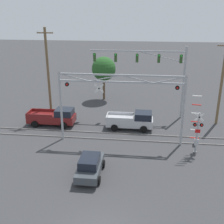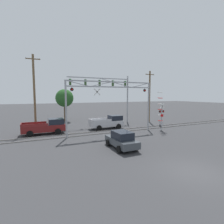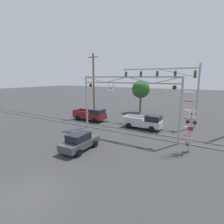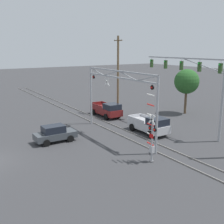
# 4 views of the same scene
# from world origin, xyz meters

# --- Properties ---
(rail_track_near) EXTENTS (80.00, 0.08, 0.10)m
(rail_track_near) POSITION_xyz_m (0.00, 12.67, 0.05)
(rail_track_near) COLOR gray
(rail_track_near) RESTS_ON ground_plane
(rail_track_far) EXTENTS (80.00, 0.08, 0.10)m
(rail_track_far) POSITION_xyz_m (0.00, 14.10, 0.05)
(rail_track_far) COLOR gray
(rail_track_far) RESTS_ON ground_plane
(crossing_gantry) EXTENTS (11.55, 0.26, 6.60)m
(crossing_gantry) POSITION_xyz_m (-0.02, 12.39, 4.74)
(crossing_gantry) COLOR #9EA0A5
(crossing_gantry) RESTS_ON ground_plane
(crossing_signal_mast) EXTENTS (1.18, 0.35, 5.32)m
(crossing_signal_mast) POSITION_xyz_m (6.77, 10.96, 1.92)
(crossing_signal_mast) COLOR #9EA0A5
(crossing_signal_mast) RESTS_ON ground_plane
(traffic_signal_span) EXTENTS (10.73, 0.39, 8.24)m
(traffic_signal_span) POSITION_xyz_m (3.51, 19.56, 5.86)
(traffic_signal_span) COLOR #9EA0A5
(traffic_signal_span) RESTS_ON ground_plane
(pickup_truck_lead) EXTENTS (4.89, 2.13, 1.89)m
(pickup_truck_lead) POSITION_xyz_m (0.95, 15.68, 0.92)
(pickup_truck_lead) COLOR #B7B7BC
(pickup_truck_lead) RESTS_ON ground_plane
(pickup_truck_following) EXTENTS (5.13, 2.13, 1.89)m
(pickup_truck_following) POSITION_xyz_m (-7.60, 15.70, 0.93)
(pickup_truck_following) COLOR maroon
(pickup_truck_following) RESTS_ON ground_plane
(sedan_waiting) EXTENTS (1.93, 3.89, 1.60)m
(sedan_waiting) POSITION_xyz_m (-1.81, 6.38, 0.80)
(sedan_waiting) COLOR #3D4247
(sedan_waiting) RESTS_ON ground_plane
(utility_pole_left) EXTENTS (1.80, 0.28, 10.21)m
(utility_pole_left) POSITION_xyz_m (-8.72, 18.11, 5.26)
(utility_pole_left) COLOR brown
(utility_pole_left) RESTS_ON ground_plane
(utility_pole_right) EXTENTS (1.80, 0.28, 9.13)m
(utility_pole_right) POSITION_xyz_m (10.22, 18.17, 4.71)
(utility_pole_right) COLOR brown
(utility_pole_right) RESTS_ON ground_plane
(background_tree_beyond_span) EXTENTS (3.27, 3.27, 5.98)m
(background_tree_beyond_span) POSITION_xyz_m (-3.49, 25.56, 4.32)
(background_tree_beyond_span) COLOR brown
(background_tree_beyond_span) RESTS_ON ground_plane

